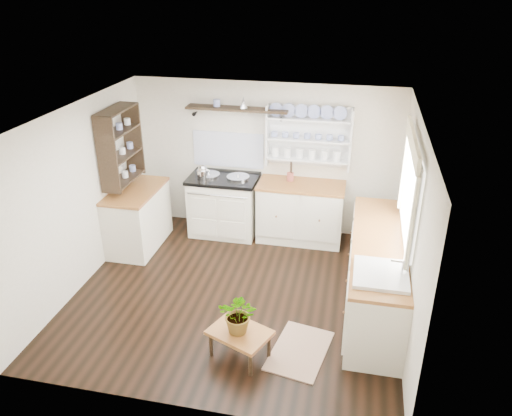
% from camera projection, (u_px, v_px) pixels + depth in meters
% --- Properties ---
extents(floor, '(4.00, 3.80, 0.01)m').
position_uv_depth(floor, '(236.00, 292.00, 6.37)').
color(floor, black).
rests_on(floor, ground).
extents(wall_back, '(4.00, 0.02, 2.30)m').
position_uv_depth(wall_back, '(265.00, 158.00, 7.55)').
color(wall_back, beige).
rests_on(wall_back, ground).
extents(wall_right, '(0.02, 3.80, 2.30)m').
position_uv_depth(wall_right, '(410.00, 228.00, 5.50)').
color(wall_right, beige).
rests_on(wall_right, ground).
extents(wall_left, '(0.02, 3.80, 2.30)m').
position_uv_depth(wall_left, '(80.00, 197.00, 6.25)').
color(wall_left, beige).
rests_on(wall_left, ground).
extents(ceiling, '(4.00, 3.80, 0.01)m').
position_uv_depth(ceiling, '(233.00, 116.00, 5.38)').
color(ceiling, white).
rests_on(ceiling, wall_back).
extents(window, '(0.08, 1.55, 1.22)m').
position_uv_depth(window, '(409.00, 188.00, 5.46)').
color(window, white).
rests_on(window, wall_right).
extents(aga_cooker, '(1.04, 0.72, 0.96)m').
position_uv_depth(aga_cooker, '(224.00, 204.00, 7.66)').
color(aga_cooker, white).
rests_on(aga_cooker, floor).
extents(back_cabinets, '(1.27, 0.63, 0.90)m').
position_uv_depth(back_cabinets, '(300.00, 211.00, 7.47)').
color(back_cabinets, '#ECE6CB').
rests_on(back_cabinets, floor).
extents(right_cabinets, '(0.62, 2.43, 0.90)m').
position_uv_depth(right_cabinets, '(376.00, 273.00, 5.94)').
color(right_cabinets, '#ECE6CB').
rests_on(right_cabinets, floor).
extents(belfast_sink, '(0.55, 0.60, 0.45)m').
position_uv_depth(belfast_sink, '(380.00, 284.00, 5.13)').
color(belfast_sink, white).
rests_on(belfast_sink, right_cabinets).
extents(left_cabinets, '(0.62, 1.13, 0.90)m').
position_uv_depth(left_cabinets, '(138.00, 217.00, 7.29)').
color(left_cabinets, '#ECE6CB').
rests_on(left_cabinets, floor).
extents(plate_rack, '(1.20, 0.22, 0.90)m').
position_uv_depth(plate_rack, '(309.00, 136.00, 7.22)').
color(plate_rack, white).
rests_on(plate_rack, wall_back).
extents(high_shelf, '(1.50, 0.29, 0.16)m').
position_uv_depth(high_shelf, '(237.00, 109.00, 7.19)').
color(high_shelf, black).
rests_on(high_shelf, wall_back).
extents(left_shelving, '(0.28, 0.80, 1.05)m').
position_uv_depth(left_shelving, '(120.00, 145.00, 6.84)').
color(left_shelving, black).
rests_on(left_shelving, wall_left).
extents(kettle, '(0.17, 0.17, 0.21)m').
position_uv_depth(kettle, '(203.00, 172.00, 7.37)').
color(kettle, silver).
rests_on(kettle, aga_cooker).
extents(utensil_crock, '(0.10, 0.10, 0.12)m').
position_uv_depth(utensil_crock, '(290.00, 177.00, 7.36)').
color(utensil_crock, '#954336').
rests_on(utensil_crock, back_cabinets).
extents(center_table, '(0.73, 0.64, 0.33)m').
position_uv_depth(center_table, '(240.00, 335.00, 5.19)').
color(center_table, brown).
rests_on(center_table, floor).
extents(potted_plant, '(0.42, 0.37, 0.44)m').
position_uv_depth(potted_plant, '(239.00, 314.00, 5.08)').
color(potted_plant, '#3F7233').
rests_on(potted_plant, center_table).
extents(floor_rug, '(0.70, 0.94, 0.02)m').
position_uv_depth(floor_rug, '(300.00, 351.00, 5.38)').
color(floor_rug, '#916C54').
rests_on(floor_rug, floor).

